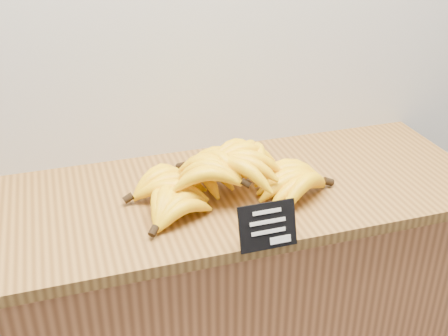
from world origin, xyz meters
TOP-DOWN VIEW (x-y plane):
  - counter at (0.14, 2.75)m, footprint 1.28×0.50m
  - counter_top at (0.14, 2.75)m, footprint 1.42×0.54m
  - chalkboard_sign at (0.17, 2.48)m, footprint 0.13×0.04m
  - banana_pile at (0.15, 2.73)m, footprint 0.55×0.38m

SIDE VIEW (x-z plane):
  - counter at x=0.14m, z-range 0.00..0.90m
  - counter_top at x=0.14m, z-range 0.90..0.93m
  - chalkboard_sign at x=0.17m, z-range 0.93..1.03m
  - banana_pile at x=0.15m, z-range 0.92..1.05m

